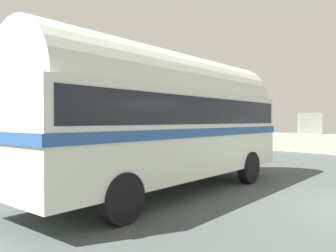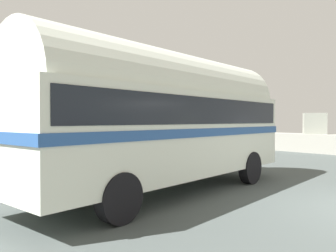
% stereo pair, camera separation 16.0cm
% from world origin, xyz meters
% --- Properties ---
extents(vintage_coach, '(3.85, 8.87, 3.70)m').
position_xyz_m(vintage_coach, '(-4.53, -2.34, 2.05)').
color(vintage_coach, black).
rests_on(vintage_coach, ground).
extents(second_coach, '(3.90, 8.87, 3.70)m').
position_xyz_m(second_coach, '(-8.37, -1.33, 2.05)').
color(second_coach, black).
rests_on(second_coach, ground).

